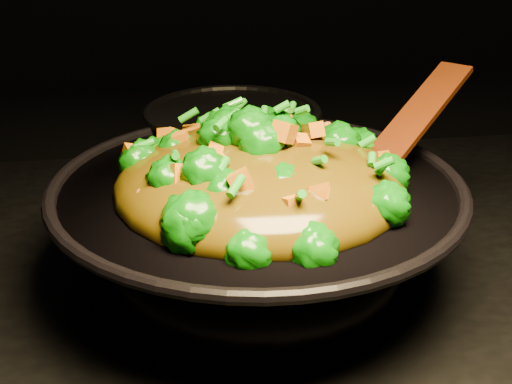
{
  "coord_description": "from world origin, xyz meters",
  "views": [
    {
      "loc": [
        -0.17,
        -0.62,
        1.31
      ],
      "look_at": [
        -0.07,
        0.03,
        1.01
      ],
      "focal_mm": 45.0,
      "sensor_mm": 36.0,
      "label": 1
    }
  ],
  "objects": [
    {
      "name": "wok",
      "position": [
        -0.07,
        0.02,
        0.96
      ],
      "size": [
        0.48,
        0.48,
        0.12
      ],
      "primitive_type": null,
      "rotation": [
        0.0,
        0.0,
        -0.08
      ],
      "color": "black",
      "rests_on": "stovetop"
    },
    {
      "name": "stir_fry",
      "position": [
        -0.07,
        0.0,
        1.08
      ],
      "size": [
        0.33,
        0.33,
        0.11
      ],
      "primitive_type": null,
      "rotation": [
        0.0,
        0.0,
        0.05
      ],
      "color": "#0E6F07",
      "rests_on": "wok"
    },
    {
      "name": "spatula",
      "position": [
        0.1,
        0.04,
        1.07
      ],
      "size": [
        0.22,
        0.2,
        0.11
      ],
      "primitive_type": "cube",
      "rotation": [
        0.0,
        -0.38,
        0.72
      ],
      "color": "#371504",
      "rests_on": "wok"
    },
    {
      "name": "back_pot",
      "position": [
        -0.07,
        0.26,
        0.97
      ],
      "size": [
        0.31,
        0.31,
        0.14
      ],
      "primitive_type": "cylinder",
      "rotation": [
        0.0,
        0.0,
        -0.31
      ],
      "color": "black",
      "rests_on": "stovetop"
    }
  ]
}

